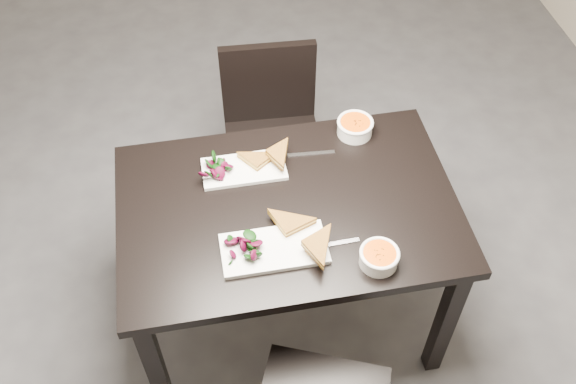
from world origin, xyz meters
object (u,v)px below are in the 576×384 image
object	(u,v)px
soup_bowl_near	(379,257)
plate_near	(274,249)
soup_bowl_far	(355,126)
table	(288,222)
chair_far	(272,127)
plate_far	(244,169)

from	to	relation	value
soup_bowl_near	plate_near	bearing A→B (deg)	161.47
soup_bowl_near	soup_bowl_far	bearing A→B (deg)	83.08
table	soup_bowl_far	xyz separation A→B (m)	(0.32, 0.31, 0.13)
table	chair_far	xyz separation A→B (m)	(0.05, 0.68, -0.17)
plate_far	plate_near	bearing A→B (deg)	-82.60
chair_far	soup_bowl_far	size ratio (longest dim) A/B	6.00
plate_near	soup_bowl_near	bearing A→B (deg)	-18.53
chair_far	soup_bowl_far	xyz separation A→B (m)	(0.27, -0.37, 0.30)
plate_near	chair_far	bearing A→B (deg)	81.36
chair_far	plate_near	bearing A→B (deg)	-95.50
plate_far	soup_bowl_far	world-z (taller)	soup_bowl_far
soup_bowl_near	table	bearing A→B (deg)	129.89
plate_near	table	bearing A→B (deg)	66.39
chair_far	plate_far	xyz separation A→B (m)	(-0.18, -0.49, 0.27)
table	plate_far	xyz separation A→B (m)	(-0.13, 0.19, 0.11)
chair_far	plate_near	xyz separation A→B (m)	(-0.13, -0.86, 0.27)
plate_near	soup_bowl_near	size ratio (longest dim) A/B	2.67
table	chair_far	world-z (taller)	chair_far
plate_near	soup_bowl_far	distance (m)	0.64
plate_near	soup_bowl_far	size ratio (longest dim) A/B	2.49
chair_far	soup_bowl_far	bearing A→B (deg)	-50.63
table	chair_far	size ratio (longest dim) A/B	1.41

